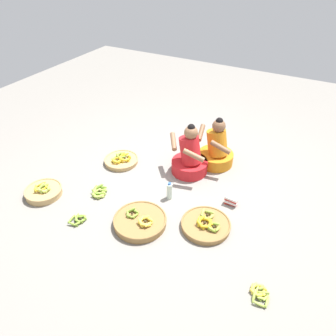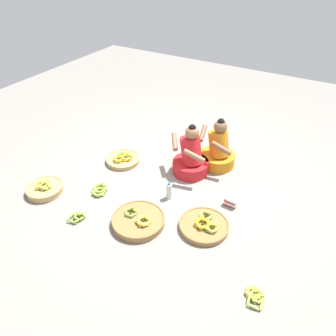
# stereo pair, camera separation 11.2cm
# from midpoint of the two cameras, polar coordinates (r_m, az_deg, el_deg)

# --- Properties ---
(ground_plane) EXTENTS (10.00, 10.00, 0.00)m
(ground_plane) POSITION_cam_midpoint_polar(r_m,az_deg,el_deg) (4.51, 0.49, -2.27)
(ground_plane) COLOR gray
(vendor_woman_front) EXTENTS (0.67, 0.52, 0.78)m
(vendor_woman_front) POSITION_cam_midpoint_polar(r_m,az_deg,el_deg) (4.55, 3.16, 1.91)
(vendor_woman_front) COLOR red
(vendor_woman_front) RESTS_ON ground
(vendor_woman_behind) EXTENTS (0.62, 0.52, 0.76)m
(vendor_woman_behind) POSITION_cam_midpoint_polar(r_m,az_deg,el_deg) (4.76, 7.91, 3.25)
(vendor_woman_behind) COLOR orange
(vendor_woman_behind) RESTS_ON ground
(banana_basket_mid_right) EXTENTS (0.49, 0.49, 0.16)m
(banana_basket_mid_right) POSITION_cam_midpoint_polar(r_m,az_deg,el_deg) (4.57, -21.97, -3.89)
(banana_basket_mid_right) COLOR tan
(banana_basket_mid_right) RESTS_ON ground
(banana_basket_near_vendor) EXTENTS (0.51, 0.51, 0.14)m
(banana_basket_near_vendor) POSITION_cam_midpoint_polar(r_m,az_deg,el_deg) (4.90, -8.98, 1.41)
(banana_basket_near_vendor) COLOR tan
(banana_basket_near_vendor) RESTS_ON ground
(banana_basket_mid_left) EXTENTS (0.64, 0.64, 0.16)m
(banana_basket_mid_left) POSITION_cam_midpoint_polar(r_m,az_deg,el_deg) (3.87, -5.84, -9.39)
(banana_basket_mid_left) COLOR olive
(banana_basket_mid_left) RESTS_ON ground
(banana_basket_near_bicycle) EXTENTS (0.59, 0.59, 0.15)m
(banana_basket_near_bicycle) POSITION_cam_midpoint_polar(r_m,az_deg,el_deg) (3.84, 5.92, -9.99)
(banana_basket_near_bicycle) COLOR olive
(banana_basket_near_bicycle) RESTS_ON ground
(loose_bananas_back_left) EXTENTS (0.21, 0.25, 0.08)m
(loose_bananas_back_left) POSITION_cam_midpoint_polar(r_m,az_deg,el_deg) (3.39, 15.03, -20.73)
(loose_bananas_back_left) COLOR #9EB747
(loose_bananas_back_left) RESTS_ON ground
(loose_bananas_back_center) EXTENTS (0.25, 0.28, 0.10)m
(loose_bananas_back_center) POSITION_cam_midpoint_polar(r_m,az_deg,el_deg) (4.38, -12.84, -4.16)
(loose_bananas_back_center) COLOR olive
(loose_bananas_back_center) RESTS_ON ground
(loose_bananas_front_right) EXTENTS (0.20, 0.23, 0.07)m
(loose_bananas_front_right) POSITION_cam_midpoint_polar(r_m,az_deg,el_deg) (4.07, -16.47, -8.79)
(loose_bananas_front_right) COLOR olive
(loose_bananas_front_right) RESTS_ON ground
(water_bottle) EXTENTS (0.08, 0.08, 0.25)m
(water_bottle) POSITION_cam_midpoint_polar(r_m,az_deg,el_deg) (4.15, -0.51, -4.12)
(water_bottle) COLOR silver
(water_bottle) RESTS_ON ground
(packet_carton_stack) EXTENTS (0.17, 0.08, 0.12)m
(packet_carton_stack) POSITION_cam_midpoint_polar(r_m,az_deg,el_deg) (4.16, 10.39, -5.84)
(packet_carton_stack) COLOR red
(packet_carton_stack) RESTS_ON ground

